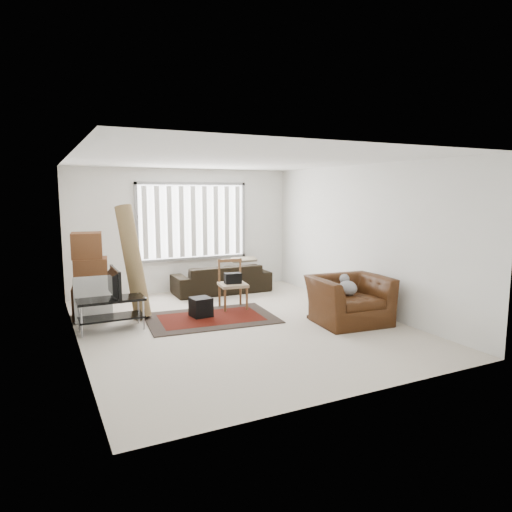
{
  "coord_description": "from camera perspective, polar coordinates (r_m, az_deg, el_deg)",
  "views": [
    {
      "loc": [
        -2.98,
        -6.74,
        2.2
      ],
      "look_at": [
        0.6,
        0.58,
        1.05
      ],
      "focal_mm": 32.0,
      "sensor_mm": 36.0,
      "label": 1
    }
  ],
  "objects": [
    {
      "name": "sofa",
      "position": [
        10.05,
        -4.33,
        -2.28
      ],
      "size": [
        2.13,
        0.95,
        0.81
      ],
      "primitive_type": "imported",
      "rotation": [
        0.0,
        0.0,
        3.12
      ],
      "color": "black",
      "rests_on": "ground"
    },
    {
      "name": "white_flatpack",
      "position": [
        8.24,
        -19.69,
        -5.11
      ],
      "size": [
        0.62,
        0.23,
        0.79
      ],
      "primitive_type": "cube",
      "rotation": [
        -0.15,
        0.0,
        -0.04
      ],
      "color": "silver",
      "rests_on": "ground"
    },
    {
      "name": "persian_rug",
      "position": [
        8.09,
        -5.64,
        -7.72
      ],
      "size": [
        2.32,
        1.65,
        0.02
      ],
      "color": "black",
      "rests_on": "ground"
    },
    {
      "name": "side_chair",
      "position": [
        8.61,
        -2.94,
        -3.29
      ],
      "size": [
        0.56,
        0.56,
        0.93
      ],
      "rotation": [
        0.0,
        0.0,
        -0.13
      ],
      "color": "#8F795D",
      "rests_on": "ground"
    },
    {
      "name": "rolled_rug",
      "position": [
        8.26,
        -15.12,
        -0.64
      ],
      "size": [
        0.57,
        0.84,
        1.99
      ],
      "primitive_type": "cylinder",
      "rotation": [
        -0.26,
        0.0,
        0.38
      ],
      "color": "olive",
      "rests_on": "ground"
    },
    {
      "name": "tv",
      "position": [
        7.59,
        -17.78,
        -3.29
      ],
      "size": [
        0.11,
        0.84,
        0.48
      ],
      "primitive_type": "imported",
      "rotation": [
        0.0,
        0.0,
        1.57
      ],
      "color": "black",
      "rests_on": "tv_stand"
    },
    {
      "name": "room",
      "position": [
        7.87,
        -3.47,
        4.8
      ],
      "size": [
        6.0,
        6.02,
        2.71
      ],
      "color": "beige",
      "rests_on": "ground"
    },
    {
      "name": "moving_boxes",
      "position": [
        8.52,
        -20.04,
        -2.62
      ],
      "size": [
        0.68,
        0.63,
        1.5
      ],
      "color": "brown",
      "rests_on": "ground"
    },
    {
      "name": "subwoofer",
      "position": [
        8.15,
        -6.91,
        -6.33
      ],
      "size": [
        0.37,
        0.37,
        0.34
      ],
      "primitive_type": "cube",
      "rotation": [
        0.0,
        0.0,
        0.11
      ],
      "color": "black",
      "rests_on": "persian_rug"
    },
    {
      "name": "armchair",
      "position": [
        7.87,
        11.6,
        -4.96
      ],
      "size": [
        1.31,
        1.17,
        0.9
      ],
      "rotation": [
        0.0,
        0.0,
        -0.09
      ],
      "color": "#3E1F0C",
      "rests_on": "ground"
    },
    {
      "name": "tv_stand",
      "position": [
        7.67,
        -17.66,
        -6.12
      ],
      "size": [
        1.04,
        0.47,
        0.52
      ],
      "color": "black",
      "rests_on": "ground"
    }
  ]
}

